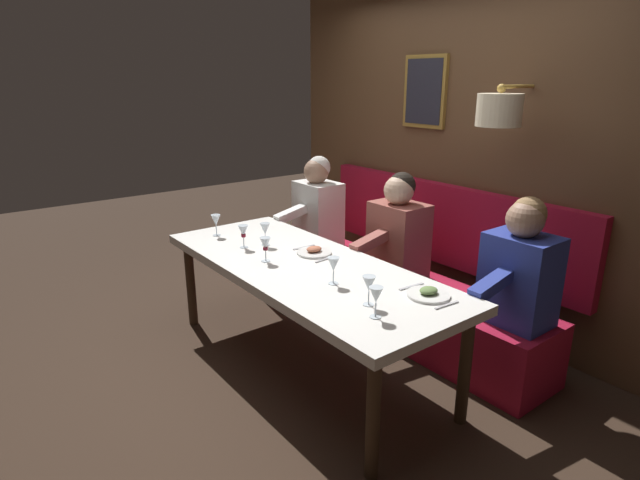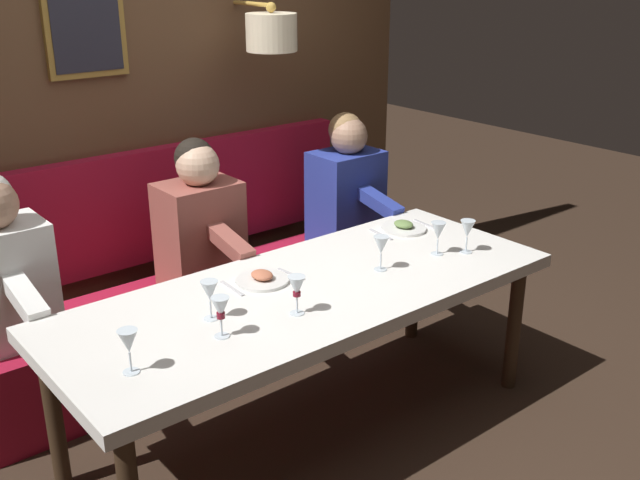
% 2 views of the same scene
% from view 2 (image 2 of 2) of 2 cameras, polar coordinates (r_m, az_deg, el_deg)
% --- Properties ---
extents(ground_plane, '(12.00, 12.00, 0.00)m').
position_cam_2_polar(ground_plane, '(3.61, -0.84, -14.38)').
color(ground_plane, '#332319').
extents(dining_table, '(0.90, 2.29, 0.74)m').
position_cam_2_polar(dining_table, '(3.27, -0.90, -4.70)').
color(dining_table, silver).
rests_on(dining_table, ground_plane).
extents(banquette_bench, '(0.52, 2.49, 0.45)m').
position_cam_2_polar(banquette_bench, '(4.13, -8.60, -6.10)').
color(banquette_bench, maroon).
rests_on(banquette_bench, ground_plane).
extents(back_wall_panel, '(0.59, 3.69, 2.90)m').
position_cam_2_polar(back_wall_panel, '(4.25, -13.46, 10.71)').
color(back_wall_panel, brown).
rests_on(back_wall_panel, ground_plane).
extents(diner_nearest, '(0.60, 0.40, 0.79)m').
position_cam_2_polar(diner_nearest, '(4.44, 2.07, 4.34)').
color(diner_nearest, '#283893').
rests_on(diner_nearest, banquette_bench).
extents(diner_near, '(0.60, 0.40, 0.79)m').
position_cam_2_polar(diner_near, '(3.88, -9.22, 1.57)').
color(diner_near, '#934C42').
rests_on(diner_near, banquette_bench).
extents(diner_middle, '(0.60, 0.40, 0.79)m').
position_cam_2_polar(diner_middle, '(3.53, -23.27, -1.97)').
color(diner_middle, white).
rests_on(diner_middle, banquette_bench).
extents(place_setting_0, '(0.24, 0.32, 0.05)m').
position_cam_2_polar(place_setting_0, '(3.29, -4.47, -2.99)').
color(place_setting_0, silver).
rests_on(place_setting_0, dining_table).
extents(place_setting_1, '(0.24, 0.32, 0.05)m').
position_cam_2_polar(place_setting_1, '(3.92, 6.43, 0.97)').
color(place_setting_1, white).
rests_on(place_setting_1, dining_table).
extents(wine_glass_0, '(0.07, 0.07, 0.16)m').
position_cam_2_polar(wine_glass_0, '(3.59, 9.07, 0.64)').
color(wine_glass_0, silver).
rests_on(wine_glass_0, dining_table).
extents(wine_glass_1, '(0.07, 0.07, 0.16)m').
position_cam_2_polar(wine_glass_1, '(2.81, -7.65, -5.29)').
color(wine_glass_1, silver).
rests_on(wine_glass_1, dining_table).
extents(wine_glass_2, '(0.07, 0.07, 0.16)m').
position_cam_2_polar(wine_glass_2, '(2.95, -8.48, -3.99)').
color(wine_glass_2, silver).
rests_on(wine_glass_2, dining_table).
extents(wine_glass_3, '(0.07, 0.07, 0.16)m').
position_cam_2_polar(wine_glass_3, '(2.96, -1.80, -3.67)').
color(wine_glass_3, silver).
rests_on(wine_glass_3, dining_table).
extents(wine_glass_4, '(0.07, 0.07, 0.16)m').
position_cam_2_polar(wine_glass_4, '(3.64, 11.26, 0.78)').
color(wine_glass_4, silver).
rests_on(wine_glass_4, dining_table).
extents(wine_glass_5, '(0.07, 0.07, 0.16)m').
position_cam_2_polar(wine_glass_5, '(3.38, 4.72, -0.47)').
color(wine_glass_5, silver).
rests_on(wine_glass_5, dining_table).
extents(wine_glass_6, '(0.07, 0.07, 0.16)m').
position_cam_2_polar(wine_glass_6, '(2.64, -14.51, -7.64)').
color(wine_glass_6, silver).
rests_on(wine_glass_6, dining_table).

